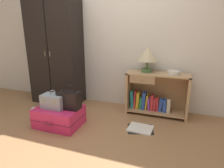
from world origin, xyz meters
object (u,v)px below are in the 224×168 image
(table_lamp, at_px, (147,55))
(bottle, at_px, (34,114))
(bowl, at_px, (174,73))
(handbag, at_px, (69,100))
(wardrobe, at_px, (56,52))
(bookshelf, at_px, (155,94))
(open_book_on_floor, at_px, (140,129))
(train_case, at_px, (54,101))
(suitcase_large, at_px, (59,116))

(table_lamp, distance_m, bottle, 1.97)
(bowl, relative_size, handbag, 0.52)
(bottle, bearing_deg, wardrobe, 99.14)
(bookshelf, height_order, handbag, bookshelf)
(bowl, bearing_deg, wardrobe, -179.24)
(handbag, bearing_deg, wardrobe, 132.79)
(table_lamp, relative_size, open_book_on_floor, 0.98)
(bookshelf, height_order, bottle, bookshelf)
(handbag, bearing_deg, bottle, -176.81)
(wardrobe, xyz_separation_m, handbag, (0.75, -0.81, -0.54))
(wardrobe, relative_size, train_case, 5.74)
(bottle, bearing_deg, suitcase_large, 0.22)
(bowl, distance_m, open_book_on_floor, 0.99)
(train_case, height_order, open_book_on_floor, train_case)
(bowl, height_order, open_book_on_floor, bowl)
(bottle, distance_m, open_book_on_floor, 1.60)
(bottle, bearing_deg, open_book_on_floor, 9.86)
(suitcase_large, xyz_separation_m, train_case, (-0.05, -0.03, 0.24))
(suitcase_large, relative_size, handbag, 1.80)
(bowl, relative_size, bottle, 0.88)
(wardrobe, relative_size, table_lamp, 4.61)
(suitcase_large, xyz_separation_m, handbag, (0.16, 0.03, 0.26))
(bookshelf, relative_size, bottle, 4.63)
(table_lamp, bearing_deg, open_book_on_floor, -85.17)
(suitcase_large, xyz_separation_m, bottle, (-0.45, -0.00, -0.04))
(table_lamp, xyz_separation_m, handbag, (-0.91, -0.88, -0.56))
(bookshelf, relative_size, bowl, 5.29)
(wardrobe, height_order, bottle, wardrobe)
(handbag, height_order, open_book_on_floor, handbag)
(table_lamp, height_order, bottle, table_lamp)
(bottle, bearing_deg, train_case, -4.23)
(open_book_on_floor, bearing_deg, bookshelf, 80.82)
(wardrobe, distance_m, suitcase_large, 1.30)
(train_case, xyz_separation_m, bottle, (-0.40, 0.03, -0.28))
(bookshelf, height_order, bowl, bowl)
(suitcase_large, bearing_deg, bowl, 30.24)
(bookshelf, distance_m, bowl, 0.47)
(open_book_on_floor, bearing_deg, suitcase_large, -166.43)
(bookshelf, relative_size, open_book_on_floor, 2.34)
(table_lamp, relative_size, bowl, 2.22)
(bookshelf, relative_size, train_case, 2.96)
(bookshelf, xyz_separation_m, bowl, (0.26, -0.02, 0.39))
(bookshelf, xyz_separation_m, train_case, (-1.28, -0.92, 0.05))
(open_book_on_floor, bearing_deg, train_case, -165.60)
(wardrobe, height_order, handbag, wardrobe)
(wardrobe, xyz_separation_m, bottle, (0.14, -0.84, -0.84))
(table_lamp, xyz_separation_m, suitcase_large, (-1.07, -0.91, -0.82))
(bookshelf, height_order, open_book_on_floor, bookshelf)
(bookshelf, distance_m, suitcase_large, 1.52)
(train_case, xyz_separation_m, handbag, (0.22, 0.06, 0.03))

